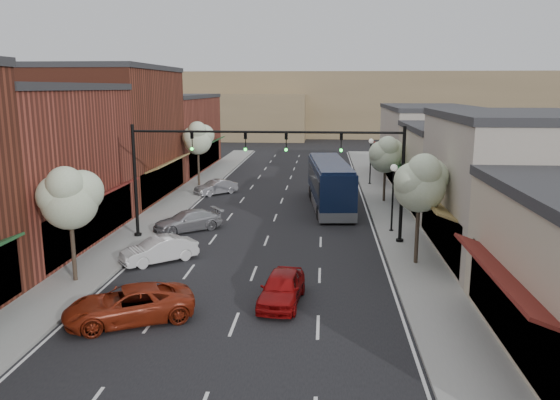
% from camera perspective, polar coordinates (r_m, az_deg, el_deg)
% --- Properties ---
extents(ground, '(160.00, 160.00, 0.00)m').
position_cam_1_polar(ground, '(25.74, -3.35, -9.15)').
color(ground, black).
rests_on(ground, ground).
extents(sidewalk_left, '(2.80, 73.00, 0.15)m').
position_cam_1_polar(sidewalk_left, '(44.87, -10.72, -0.20)').
color(sidewalk_left, gray).
rests_on(sidewalk_left, ground).
extents(sidewalk_right, '(2.80, 73.00, 0.15)m').
position_cam_1_polar(sidewalk_right, '(43.56, 11.11, -0.57)').
color(sidewalk_right, gray).
rests_on(sidewalk_right, ground).
extents(curb_left, '(0.25, 73.00, 0.17)m').
position_cam_1_polar(curb_left, '(44.52, -8.98, -0.23)').
color(curb_left, gray).
rests_on(curb_left, ground).
extents(curb_right, '(0.25, 73.00, 0.17)m').
position_cam_1_polar(curb_right, '(43.43, 9.28, -0.54)').
color(curb_right, gray).
rests_on(curb_right, ground).
extents(bldg_left_midnear, '(10.14, 14.10, 9.40)m').
position_cam_1_polar(bldg_left_midnear, '(34.95, -25.78, 3.13)').
color(bldg_left_midnear, brown).
rests_on(bldg_left_midnear, ground).
extents(bldg_left_midfar, '(10.14, 14.10, 10.90)m').
position_cam_1_polar(bldg_left_midfar, '(47.40, -17.35, 6.61)').
color(bldg_left_midfar, brown).
rests_on(bldg_left_midfar, ground).
extents(bldg_left_far, '(10.14, 18.10, 8.40)m').
position_cam_1_polar(bldg_left_far, '(62.57, -11.82, 6.85)').
color(bldg_left_far, brown).
rests_on(bldg_left_far, ground).
extents(bldg_right_midnear, '(9.14, 12.10, 7.90)m').
position_cam_1_polar(bldg_right_midnear, '(31.97, 23.36, 1.28)').
color(bldg_right_midnear, '#A89D90').
rests_on(bldg_right_midnear, ground).
extents(bldg_right_midfar, '(9.14, 12.10, 6.40)m').
position_cam_1_polar(bldg_right_midfar, '(43.47, 18.31, 3.17)').
color(bldg_right_midfar, '#BAAB94').
rests_on(bldg_right_midfar, ground).
extents(bldg_right_far, '(9.14, 16.10, 7.40)m').
position_cam_1_polar(bldg_right_far, '(57.02, 15.11, 5.75)').
color(bldg_right_far, '#A89D90').
rests_on(bldg_right_far, ground).
extents(hill_far, '(120.00, 30.00, 12.00)m').
position_cam_1_polar(hill_far, '(113.92, 3.00, 10.07)').
color(hill_far, '#7A6647').
rests_on(hill_far, ground).
extents(hill_near, '(50.00, 20.00, 8.00)m').
position_cam_1_polar(hill_near, '(105.84, -11.04, 8.67)').
color(hill_near, '#7A6647').
rests_on(hill_near, ground).
extents(signal_mast_right, '(8.22, 0.46, 7.00)m').
position_cam_1_polar(signal_mast_right, '(32.21, 8.53, 3.47)').
color(signal_mast_right, black).
rests_on(signal_mast_right, ground).
extents(signal_mast_left, '(8.22, 0.46, 7.00)m').
position_cam_1_polar(signal_mast_left, '(33.39, -11.13, 3.67)').
color(signal_mast_left, black).
rests_on(signal_mast_left, ground).
extents(tree_right_near, '(2.85, 2.65, 5.95)m').
position_cam_1_polar(tree_right_near, '(28.58, 14.51, 1.84)').
color(tree_right_near, '#47382B').
rests_on(tree_right_near, ground).
extents(tree_right_far, '(2.85, 2.65, 5.43)m').
position_cam_1_polar(tree_right_far, '(44.34, 11.04, 4.78)').
color(tree_right_far, '#47382B').
rests_on(tree_right_far, ground).
extents(tree_left_near, '(2.85, 2.65, 5.69)m').
position_cam_1_polar(tree_left_near, '(26.94, -21.14, 0.35)').
color(tree_left_near, '#47382B').
rests_on(tree_left_near, ground).
extents(tree_left_far, '(2.85, 2.65, 6.13)m').
position_cam_1_polar(tree_left_far, '(51.32, -8.56, 6.46)').
color(tree_left_far, '#47382B').
rests_on(tree_left_far, ground).
extents(lamp_post_near, '(0.44, 0.44, 4.44)m').
position_cam_1_polar(lamp_post_near, '(35.14, 11.74, 1.36)').
color(lamp_post_near, black).
rests_on(lamp_post_near, ground).
extents(lamp_post_far, '(0.44, 0.44, 4.44)m').
position_cam_1_polar(lamp_post_far, '(52.36, 9.46, 4.78)').
color(lamp_post_far, black).
rests_on(lamp_post_far, ground).
extents(coach_bus, '(3.69, 11.98, 3.61)m').
position_cam_1_polar(coach_bus, '(42.29, 5.22, 1.73)').
color(coach_bus, '#0E1A39').
rests_on(coach_bus, ground).
extents(red_hatchback, '(2.07, 4.28, 1.41)m').
position_cam_1_polar(red_hatchback, '(23.73, 0.18, -9.16)').
color(red_hatchback, maroon).
rests_on(red_hatchback, ground).
extents(parked_car_a, '(5.57, 4.31, 1.41)m').
position_cam_1_polar(parked_car_a, '(22.81, -15.52, -10.49)').
color(parked_car_a, maroon).
rests_on(parked_car_a, ground).
extents(parked_car_b, '(4.04, 3.68, 1.34)m').
position_cam_1_polar(parked_car_b, '(29.86, -12.53, -5.11)').
color(parked_car_b, silver).
rests_on(parked_car_b, ground).
extents(parked_car_c, '(4.74, 4.17, 1.32)m').
position_cam_1_polar(parked_car_c, '(35.96, -9.62, -2.15)').
color(parked_car_c, '#A1A1A6').
rests_on(parked_car_c, ground).
extents(parked_car_e, '(3.64, 3.69, 1.27)m').
position_cam_1_polar(parked_car_e, '(47.80, -6.71, 1.33)').
color(parked_car_e, '#ABABB0').
rests_on(parked_car_e, ground).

